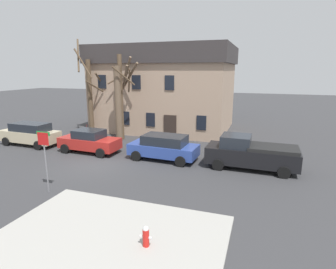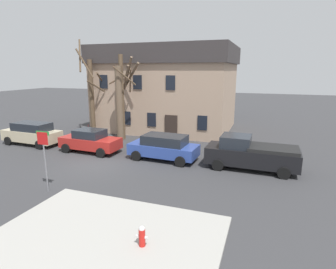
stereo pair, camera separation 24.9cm
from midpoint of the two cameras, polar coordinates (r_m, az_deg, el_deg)
ground_plane at (r=18.19m, az=-14.72°, el=-6.02°), size 120.00×120.00×0.00m
sidewalk_slab at (r=9.84m, az=-16.77°, el=-23.47°), size 8.09×8.05×0.12m
building_main at (r=28.17m, az=-0.74°, el=9.59°), size 13.03×9.44×8.04m
tree_bare_near at (r=26.20m, az=-16.06°, el=8.18°), size 2.39×2.36×8.50m
tree_bare_mid at (r=23.75m, az=-9.89°, el=7.88°), size 2.98×3.00×7.08m
tree_bare_far at (r=23.36m, az=-10.26°, el=7.01°), size 2.20×2.07×6.88m
car_beige_wagon at (r=24.49m, az=-26.75°, el=0.16°), size 4.84×2.10×1.78m
car_red_sedan at (r=20.79m, az=-16.18°, el=-1.31°), size 4.45×2.09×1.66m
car_blue_wagon at (r=18.35m, az=-1.26°, el=-2.54°), size 4.63×2.32×1.67m
pickup_truck_black at (r=17.34m, az=16.28°, el=-3.71°), size 5.39×2.30×2.00m
fire_hydrant at (r=9.78m, az=-5.35°, el=-20.04°), size 0.42×0.22×0.73m
street_sign_pole at (r=14.42m, az=-24.53°, el=-3.06°), size 0.76×0.07×3.03m
bicycle_leaning at (r=26.09m, az=-16.26°, el=0.53°), size 1.75×0.13×1.03m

